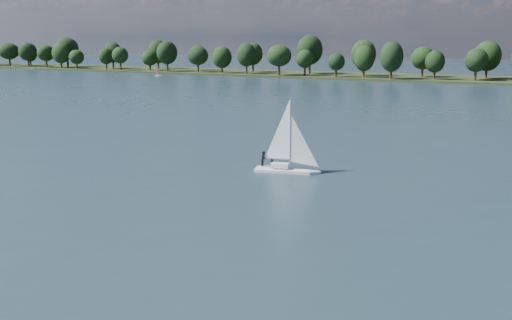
{
  "coord_description": "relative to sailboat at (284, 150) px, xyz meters",
  "views": [
    {
      "loc": [
        35.93,
        -20.67,
        16.09
      ],
      "look_at": [
        7.84,
        35.69,
        2.5
      ],
      "focal_mm": 40.0,
      "sensor_mm": 36.0,
      "label": 1
    }
  ],
  "objects": [
    {
      "name": "far_shore",
      "position": [
        -8.76,
        170.63,
        -2.68
      ],
      "size": [
        660.0,
        40.0,
        1.5
      ],
      "primitive_type": "cube",
      "color": "black",
      "rests_on": "ground"
    },
    {
      "name": "ground",
      "position": [
        -8.76,
        58.63,
        -2.68
      ],
      "size": [
        700.0,
        700.0,
        0.0
      ],
      "primitive_type": "plane",
      "color": "#233342",
      "rests_on": "ground"
    },
    {
      "name": "sailboat",
      "position": [
        0.0,
        0.0,
        0.0
      ],
      "size": [
        7.57,
        3.7,
        9.6
      ],
      "rotation": [
        0.0,
        0.0,
        0.24
      ],
      "color": "white",
      "rests_on": "ground"
    },
    {
      "name": "treeline",
      "position": [
        -23.45,
        167.51,
        5.37
      ],
      "size": [
        562.67,
        73.94,
        18.73
      ],
      "color": "black",
      "rests_on": "ground"
    },
    {
      "name": "pontoon",
      "position": [
        -207.09,
        149.52,
        -2.68
      ],
      "size": [
        4.0,
        2.0,
        0.5
      ],
      "primitive_type": "cube",
      "rotation": [
        0.0,
        0.0,
        0.0
      ],
      "color": "#525456",
      "rests_on": "ground"
    },
    {
      "name": "dinghy_pink",
      "position": [
        -119.0,
        137.98,
        -1.55
      ],
      "size": [
        3.22,
        2.27,
        4.79
      ],
      "rotation": [
        0.0,
        0.0,
        0.41
      ],
      "color": "white",
      "rests_on": "ground"
    }
  ]
}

